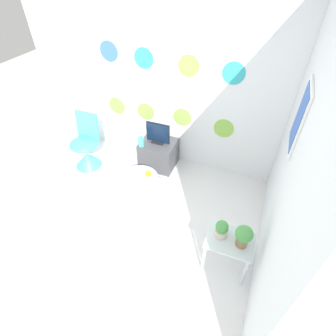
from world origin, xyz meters
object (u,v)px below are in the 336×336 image
chair (86,151)px  tv (158,134)px  vase (141,142)px  potted_plant_left (222,229)px  bathtub (140,190)px  potted_plant_right (244,236)px

chair → tv: bearing=21.7°
tv → vase: size_ratio=2.31×
chair → tv: (1.02, 0.41, 0.31)m
chair → potted_plant_left: (2.25, -0.86, 0.30)m
chair → potted_plant_left: bearing=-21.0°
vase → potted_plant_left: potted_plant_left is taller
bathtub → tv: size_ratio=2.47×
potted_plant_left → potted_plant_right: size_ratio=0.79×
potted_plant_left → potted_plant_right: bearing=-8.6°
tv → potted_plant_right: bearing=-42.1°
vase → potted_plant_right: bearing=-34.9°
vase → potted_plant_left: bearing=-37.9°
tv → potted_plant_right: (1.44, -1.30, 0.04)m
bathtub → chair: 1.19m
bathtub → potted_plant_left: bearing=-21.4°
vase → tv: bearing=39.4°
bathtub → potted_plant_left: size_ratio=4.44×
bathtub → potted_plant_left: potted_plant_left is taller
bathtub → tv: (-0.10, 0.83, 0.33)m
bathtub → chair: bearing=159.4°
bathtub → vase: 0.77m
bathtub → vase: bearing=113.6°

